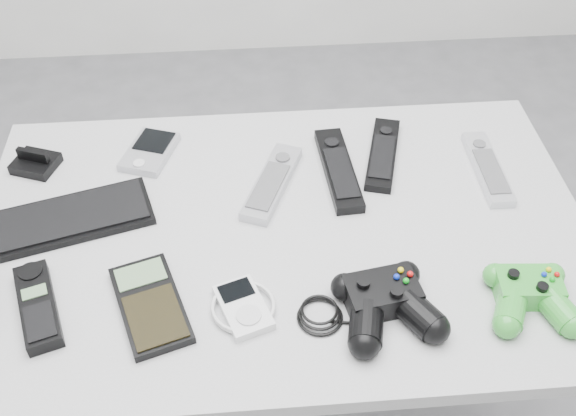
{
  "coord_description": "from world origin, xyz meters",
  "views": [
    {
      "loc": [
        -0.06,
        -0.82,
        1.52
      ],
      "look_at": [
        0.01,
        0.01,
        0.72
      ],
      "focal_mm": 42.0,
      "sensor_mm": 36.0,
      "label": 1
    }
  ],
  "objects": [
    {
      "name": "remote_black_b",
      "position": [
        0.2,
        0.15,
        0.71
      ],
      "size": [
        0.1,
        0.21,
        0.02
      ],
      "primitive_type": "cube",
      "rotation": [
        0.0,
        0.0,
        -0.27
      ],
      "color": "black",
      "rests_on": "desk"
    },
    {
      "name": "remote_silver_b",
      "position": [
        0.39,
        0.1,
        0.71
      ],
      "size": [
        0.05,
        0.2,
        0.02
      ],
      "primitive_type": "cube",
      "rotation": [
        0.0,
        0.0,
        -0.01
      ],
      "color": "#BBBCC3",
      "rests_on": "desk"
    },
    {
      "name": "controller_green",
      "position": [
        0.36,
        -0.21,
        0.72
      ],
      "size": [
        0.15,
        0.16,
        0.05
      ],
      "primitive_type": null,
      "rotation": [
        0.0,
        0.0,
        -0.08
      ],
      "color": "#248525",
      "rests_on": "desk"
    },
    {
      "name": "controller_black",
      "position": [
        0.14,
        -0.21,
        0.73
      ],
      "size": [
        0.29,
        0.2,
        0.05
      ],
      "primitive_type": null,
      "rotation": [
        0.0,
        0.0,
        0.17
      ],
      "color": "black",
      "rests_on": "desk"
    },
    {
      "name": "desk",
      "position": [
        0.0,
        -0.02,
        0.64
      ],
      "size": [
        1.04,
        0.67,
        0.7
      ],
      "color": "#9A9B9D",
      "rests_on": "floor"
    },
    {
      "name": "mp3_player",
      "position": [
        -0.07,
        -0.19,
        0.71
      ],
      "size": [
        0.13,
        0.13,
        0.02
      ],
      "primitive_type": "cube",
      "rotation": [
        0.0,
        0.0,
        0.34
      ],
      "color": "silver",
      "rests_on": "desk"
    },
    {
      "name": "remote_black_a",
      "position": [
        0.11,
        0.11,
        0.71
      ],
      "size": [
        0.07,
        0.23,
        0.02
      ],
      "primitive_type": "cube",
      "rotation": [
        0.0,
        0.0,
        0.06
      ],
      "color": "black",
      "rests_on": "desk"
    },
    {
      "name": "calculator",
      "position": [
        -0.21,
        -0.17,
        0.71
      ],
      "size": [
        0.14,
        0.2,
        0.02
      ],
      "primitive_type": "cube",
      "rotation": [
        0.0,
        0.0,
        0.31
      ],
      "color": "black",
      "rests_on": "desk"
    },
    {
      "name": "dock_bracket",
      "position": [
        -0.45,
        0.18,
        0.72
      ],
      "size": [
        0.09,
        0.09,
        0.04
      ],
      "primitive_type": "cube",
      "rotation": [
        0.0,
        0.0,
        -0.36
      ],
      "color": "black",
      "rests_on": "desk"
    },
    {
      "name": "pda",
      "position": [
        -0.24,
        0.2,
        0.71
      ],
      "size": [
        0.11,
        0.14,
        0.02
      ],
      "primitive_type": "cube",
      "rotation": [
        0.0,
        0.0,
        -0.34
      ],
      "color": "#A8A9B0",
      "rests_on": "desk"
    },
    {
      "name": "cordless_handset",
      "position": [
        -0.38,
        -0.16,
        0.71
      ],
      "size": [
        0.1,
        0.17,
        0.03
      ],
      "primitive_type": "cube",
      "rotation": [
        0.0,
        0.0,
        0.32
      ],
      "color": "black",
      "rests_on": "desk"
    },
    {
      "name": "remote_silver_a",
      "position": [
        -0.01,
        0.09,
        0.71
      ],
      "size": [
        0.13,
        0.21,
        0.02
      ],
      "primitive_type": "cube",
      "rotation": [
        0.0,
        0.0,
        -0.4
      ],
      "color": "#A8A9B0",
      "rests_on": "desk"
    },
    {
      "name": "pda_keyboard",
      "position": [
        -0.36,
        0.03,
        0.71
      ],
      "size": [
        0.3,
        0.19,
        0.02
      ],
      "primitive_type": "cube",
      "rotation": [
        0.0,
        0.0,
        0.27
      ],
      "color": "black",
      "rests_on": "desk"
    }
  ]
}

